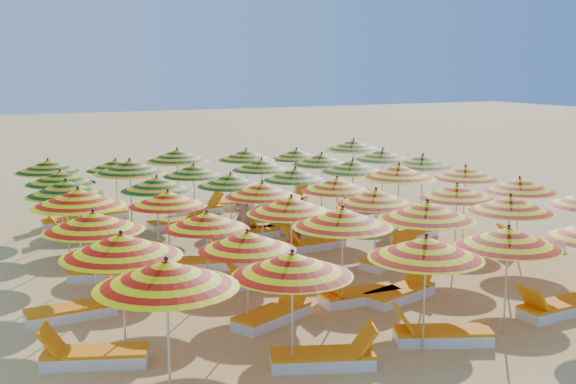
# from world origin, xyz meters

# --- Properties ---
(ground) EXTENTS (120.00, 120.00, 0.00)m
(ground) POSITION_xyz_m (0.00, 0.00, 0.00)
(ground) COLOR #E1B664
(ground) RESTS_ON ground
(umbrella_0) EXTENTS (2.34, 2.34, 2.22)m
(umbrella_0) POSITION_xyz_m (-5.37, -6.58, 1.95)
(umbrella_0) COLOR silver
(umbrella_0) RESTS_ON ground
(umbrella_1) EXTENTS (2.27, 2.27, 2.06)m
(umbrella_1) POSITION_xyz_m (-3.30, -6.44, 1.81)
(umbrella_1) COLOR silver
(umbrella_1) RESTS_ON ground
(umbrella_2) EXTENTS (2.45, 2.45, 2.10)m
(umbrella_2) POSITION_xyz_m (-0.87, -6.62, 1.84)
(umbrella_2) COLOR silver
(umbrella_2) RESTS_ON ground
(umbrella_3) EXTENTS (2.57, 2.57, 2.05)m
(umbrella_3) POSITION_xyz_m (1.03, -6.54, 1.80)
(umbrella_3) COLOR silver
(umbrella_3) RESTS_ON ground
(umbrella_6) EXTENTS (2.28, 2.28, 2.18)m
(umbrella_6) POSITION_xyz_m (-5.53, -4.49, 1.92)
(umbrella_6) COLOR silver
(umbrella_6) RESTS_ON ground
(umbrella_7) EXTENTS (1.88, 1.88, 1.93)m
(umbrella_7) POSITION_xyz_m (-3.18, -4.33, 1.70)
(umbrella_7) COLOR silver
(umbrella_7) RESTS_ON ground
(umbrella_8) EXTENTS (2.69, 2.69, 2.15)m
(umbrella_8) POSITION_xyz_m (-1.03, -4.11, 1.89)
(umbrella_8) COLOR silver
(umbrella_8) RESTS_ON ground
(umbrella_9) EXTENTS (2.28, 2.28, 2.15)m
(umbrella_9) POSITION_xyz_m (0.90, -4.28, 1.89)
(umbrella_9) COLOR silver
(umbrella_9) RESTS_ON ground
(umbrella_10) EXTENTS (2.15, 2.15, 2.07)m
(umbrella_10) POSITION_xyz_m (3.25, -4.19, 1.82)
(umbrella_10) COLOR silver
(umbrella_10) RESTS_ON ground
(umbrella_12) EXTENTS (2.48, 2.48, 2.11)m
(umbrella_12) POSITION_xyz_m (-5.53, -2.11, 1.86)
(umbrella_12) COLOR silver
(umbrella_12) RESTS_ON ground
(umbrella_13) EXTENTS (2.14, 2.14, 1.93)m
(umbrella_13) POSITION_xyz_m (-3.25, -2.31, 1.70)
(umbrella_13) COLOR silver
(umbrella_13) RESTS_ON ground
(umbrella_14) EXTENTS (2.09, 2.09, 2.10)m
(umbrella_14) POSITION_xyz_m (-1.28, -2.31, 1.85)
(umbrella_14) COLOR silver
(umbrella_14) RESTS_ON ground
(umbrella_15) EXTENTS (2.56, 2.56, 2.05)m
(umbrella_15) POSITION_xyz_m (1.08, -2.04, 1.80)
(umbrella_15) COLOR silver
(umbrella_15) RESTS_ON ground
(umbrella_16) EXTENTS (1.99, 1.99, 2.01)m
(umbrella_16) POSITION_xyz_m (3.39, -2.17, 1.77)
(umbrella_16) COLOR silver
(umbrella_16) RESTS_ON ground
(umbrella_17) EXTENTS (2.55, 2.55, 2.04)m
(umbrella_17) POSITION_xyz_m (5.44, -2.16, 1.79)
(umbrella_17) COLOR silver
(umbrella_17) RESTS_ON ground
(umbrella_18) EXTENTS (2.56, 2.56, 2.24)m
(umbrella_18) POSITION_xyz_m (-5.44, 0.02, 1.97)
(umbrella_18) COLOR silver
(umbrella_18) RESTS_ON ground
(umbrella_19) EXTENTS (2.49, 2.49, 1.99)m
(umbrella_19) POSITION_xyz_m (-3.34, 0.18, 1.75)
(umbrella_19) COLOR silver
(umbrella_19) RESTS_ON ground
(umbrella_20) EXTENTS (2.56, 2.56, 2.06)m
(umbrella_20) POSITION_xyz_m (-0.96, -0.00, 1.81)
(umbrella_20) COLOR silver
(umbrella_20) RESTS_ON ground
(umbrella_21) EXTENTS (2.35, 2.35, 2.00)m
(umbrella_21) POSITION_xyz_m (1.28, 0.15, 1.76)
(umbrella_21) COLOR silver
(umbrella_21) RESTS_ON ground
(umbrella_22) EXTENTS (2.53, 2.53, 2.23)m
(umbrella_22) POSITION_xyz_m (3.29, 0.21, 1.97)
(umbrella_22) COLOR silver
(umbrella_22) RESTS_ON ground
(umbrella_23) EXTENTS (2.15, 2.15, 2.06)m
(umbrella_23) POSITION_xyz_m (5.50, 0.07, 1.81)
(umbrella_23) COLOR silver
(umbrella_23) RESTS_ON ground
(umbrella_24) EXTENTS (2.66, 2.66, 2.13)m
(umbrella_24) POSITION_xyz_m (-5.39, 2.03, 1.87)
(umbrella_24) COLOR silver
(umbrella_24) RESTS_ON ground
(umbrella_25) EXTENTS (2.49, 2.49, 2.06)m
(umbrella_25) POSITION_xyz_m (-3.08, 2.06, 1.81)
(umbrella_25) COLOR silver
(umbrella_25) RESTS_ON ground
(umbrella_26) EXTENTS (2.00, 2.00, 1.97)m
(umbrella_26) POSITION_xyz_m (-0.93, 2.25, 1.73)
(umbrella_26) COLOR silver
(umbrella_26) RESTS_ON ground
(umbrella_27) EXTENTS (1.96, 1.96, 1.99)m
(umbrella_27) POSITION_xyz_m (1.12, 2.33, 1.75)
(umbrella_27) COLOR silver
(umbrella_27) RESTS_ON ground
(umbrella_28) EXTENTS (2.62, 2.62, 2.13)m
(umbrella_28) POSITION_xyz_m (3.06, 2.31, 1.87)
(umbrella_28) COLOR silver
(umbrella_28) RESTS_ON ground
(umbrella_29) EXTENTS (2.11, 2.11, 2.15)m
(umbrella_29) POSITION_xyz_m (5.55, 2.19, 1.89)
(umbrella_29) COLOR silver
(umbrella_29) RESTS_ON ground
(umbrella_30) EXTENTS (2.26, 2.26, 2.05)m
(umbrella_30) POSITION_xyz_m (-5.18, 4.33, 1.80)
(umbrella_30) COLOR silver
(umbrella_30) RESTS_ON ground
(umbrella_31) EXTENTS (2.55, 2.55, 2.23)m
(umbrella_31) POSITION_xyz_m (-3.20, 4.46, 1.96)
(umbrella_31) COLOR silver
(umbrella_31) RESTS_ON ground
(umbrella_32) EXTENTS (1.96, 1.96, 1.98)m
(umbrella_32) POSITION_xyz_m (-1.27, 4.42, 1.74)
(umbrella_32) COLOR silver
(umbrella_32) RESTS_ON ground
(umbrella_33) EXTENTS (2.06, 2.06, 2.02)m
(umbrella_33) POSITION_xyz_m (0.99, 4.46, 1.78)
(umbrella_33) COLOR silver
(umbrella_33) RESTS_ON ground
(umbrella_34) EXTENTS (2.56, 2.56, 2.11)m
(umbrella_34) POSITION_xyz_m (3.04, 4.24, 1.85)
(umbrella_34) COLOR silver
(umbrella_34) RESTS_ON ground
(umbrella_35) EXTENTS (2.29, 2.29, 2.15)m
(umbrella_35) POSITION_xyz_m (5.34, 4.15, 1.89)
(umbrella_35) COLOR silver
(umbrella_35) RESTS_ON ground
(umbrella_36) EXTENTS (2.61, 2.61, 2.12)m
(umbrella_36) POSITION_xyz_m (-5.23, 6.33, 1.87)
(umbrella_36) COLOR silver
(umbrella_36) RESTS_ON ground
(umbrella_37) EXTENTS (2.38, 2.38, 1.97)m
(umbrella_37) POSITION_xyz_m (-3.12, 6.68, 1.74)
(umbrella_37) COLOR silver
(umbrella_37) RESTS_ON ground
(umbrella_38) EXTENTS (2.27, 2.27, 2.24)m
(umbrella_38) POSITION_xyz_m (-1.18, 6.34, 1.97)
(umbrella_38) COLOR silver
(umbrella_38) RESTS_ON ground
(umbrella_39) EXTENTS (2.42, 2.42, 2.11)m
(umbrella_39) POSITION_xyz_m (1.28, 6.40, 1.85)
(umbrella_39) COLOR silver
(umbrella_39) RESTS_ON ground
(umbrella_40) EXTENTS (2.12, 2.12, 2.00)m
(umbrella_40) POSITION_xyz_m (3.25, 6.48, 1.76)
(umbrella_40) COLOR silver
(umbrella_40) RESTS_ON ground
(umbrella_41) EXTENTS (2.29, 2.29, 2.25)m
(umbrella_41) POSITION_xyz_m (5.60, 6.47, 1.98)
(umbrella_41) COLOR silver
(umbrella_41) RESTS_ON ground
(lounger_0) EXTENTS (1.83, 1.16, 0.69)m
(lounger_0) POSITION_xyz_m (-2.71, -6.46, 0.15)
(lounger_0) COLOR white
(lounger_0) RESTS_ON ground
(lounger_1) EXTENTS (1.82, 1.23, 0.69)m
(lounger_1) POSITION_xyz_m (-0.37, -6.46, 0.15)
(lounger_1) COLOR white
(lounger_1) RESTS_ON ground
(lounger_2) EXTENTS (1.77, 0.71, 0.69)m
(lounger_2) POSITION_xyz_m (2.58, -6.29, 0.15)
(lounger_2) COLOR white
(lounger_2) RESTS_ON ground
(lounger_3) EXTENTS (1.83, 1.15, 0.69)m
(lounger_3) POSITION_xyz_m (-6.12, -4.71, 0.15)
(lounger_3) COLOR white
(lounger_3) RESTS_ON ground
(lounger_4) EXTENTS (1.82, 1.23, 0.69)m
(lounger_4) POSITION_xyz_m (-2.59, -4.18, 0.15)
(lounger_4) COLOR white
(lounger_4) RESTS_ON ground
(lounger_5) EXTENTS (1.75, 0.63, 0.69)m
(lounger_5) POSITION_xyz_m (-0.53, -3.91, 0.15)
(lounger_5) COLOR white
(lounger_5) RESTS_ON ground
(lounger_6) EXTENTS (1.83, 1.05, 0.69)m
(lounger_6) POSITION_xyz_m (0.40, -4.14, 0.15)
(lounger_6) COLOR white
(lounger_6) RESTS_ON ground
(lounger_7) EXTENTS (1.77, 0.69, 0.69)m
(lounger_7) POSITION_xyz_m (-6.03, -2.30, 0.15)
(lounger_7) COLOR white
(lounger_7) RESTS_ON ground
(lounger_8) EXTENTS (1.83, 1.16, 0.69)m
(lounger_8) POSITION_xyz_m (-1.88, -2.05, 0.15)
(lounger_8) COLOR white
(lounger_8) RESTS_ON ground
(lounger_9) EXTENTS (1.82, 1.23, 0.69)m
(lounger_9) POSITION_xyz_m (1.68, -1.78, 0.15)
(lounger_9) COLOR white
(lounger_9) RESTS_ON ground
(lounger_10) EXTENTS (1.83, 1.04, 0.69)m
(lounger_10) POSITION_xyz_m (5.95, -2.11, 0.15)
(lounger_10) COLOR white
(lounger_10) RESTS_ON ground
(lounger_11) EXTENTS (1.82, 1.25, 0.69)m
(lounger_11) POSITION_xyz_m (-4.85, -0.03, 0.15)
(lounger_11) COLOR white
(lounger_11) RESTS_ON ground
(lounger_12) EXTENTS (1.83, 1.07, 0.69)m
(lounger_12) POSITION_xyz_m (-2.83, -0.04, 0.15)
(lounger_12) COLOR white
(lounger_12) RESTS_ON ground
(lounger_13) EXTENTS (1.83, 1.15, 0.69)m
(lounger_13) POSITION_xyz_m (-1.55, -0.14, 0.15)
(lounger_13) COLOR white
(lounger_13) RESTS_ON ground
(lounger_14) EXTENTS (1.76, 0.68, 0.69)m
(lounger_14) POSITION_xyz_m (0.68, 0.40, 0.15)
(lounger_14) COLOR white
(lounger_14) RESTS_ON ground
(lounger_15) EXTENTS (1.82, 1.23, 0.69)m
(lounger_15) POSITION_xyz_m (3.88, 0.15, 0.15)
(lounger_15) COLOR white
(lounger_15) RESTS_ON ground
(lounger_16) EXTENTS (1.75, 0.62, 0.69)m
(lounger_16) POSITION_xyz_m (-0.42, 2.28, 0.15)
(lounger_16) COLOR white
(lounger_16) RESTS_ON ground
(lounger_17) EXTENTS (1.81, 0.88, 0.69)m
(lounger_17) POSITION_xyz_m (0.52, 2.58, 0.15)
(lounger_17) COLOR white
(lounger_17) RESTS_ON ground
(lounger_18) EXTENTS (1.78, 0.73, 0.69)m
(lounger_18) POSITION_xyz_m (-4.68, 4.52, 0.15)
(lounger_18) COLOR white
(lounger_18) RESTS_ON ground
(lounger_19) EXTENTS (1.79, 0.79, 0.69)m
(lounger_19) POSITION_xyz_m (-1.77, 4.53, 0.15)
(lounger_19) COLOR white
(lounger_19) RESTS_ON ground
(lounger_20) EXTENTS (1.75, 0.64, 0.69)m
(lounger_20) POSITION_xyz_m (4.75, 4.28, 0.15)
(lounger_20) COLOR white
(lounger_20) RESTS_ON ground
(lounger_21) EXTENTS (1.74, 0.61, 0.69)m
(lounger_21) POSITION_xyz_m (-4.73, 6.17, 0.15)
(lounger_21) COLOR white
(lounger_21) RESTS_ON ground
(lounger_22) EXTENTS (1.79, 0.80, 0.69)m
(lounger_22) POSITION_xyz_m (-3.72, 6.67, 0.15)
(lounger_22) COLOR white
(lounger_22) RESTS_ON ground
(lounger_23) EXTENTS (1.78, 0.76, 0.69)m
(lounger_23) POSITION_xyz_m (-0.58, 6.13, 0.15)
(lounger_23) COLOR white
(lounger_23) RESTS_ON ground
(lounger_24) EXTENTS (1.83, 1.14, 0.69)m
(lounger_24) POSITION_xyz_m (0.78, 6.60, 0.15)
(lounger_24) COLOR white
(lounger_24) RESTS_ON ground
(lounger_25) EXTENTS (1.75, 0.65, 0.69)m
(lounger_25) POSITION_xyz_m (2.75, 6.47, 0.15)
(lounger_25) COLOR white
(lounger_25) RESTS_ON ground
(beachgoer_a) EXTENTS (0.57, 0.48, 1.32)m
(beachgoer_a) POSITION_xyz_m (-0.49, 2.44, 0.66)
(beachgoer_a) COLOR tan
(beachgoer_a) RESTS_ON ground
(beachgoer_b) EXTENTS (0.77, 0.65, 1.39)m
(beachgoer_b) POSITION_xyz_m (0.58, 0.95, 0.69)
(beachgoer_b) COLOR tan
(beachgoer_b) RESTS_ON ground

